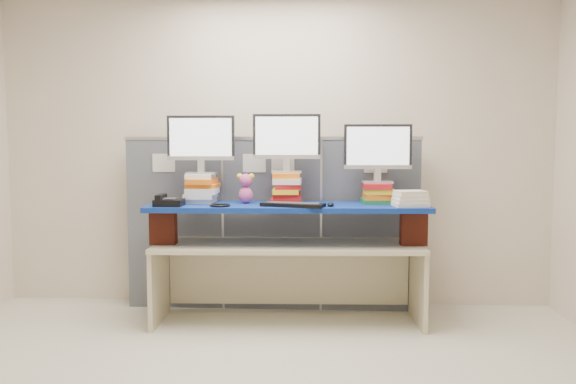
# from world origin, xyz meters

# --- Properties ---
(room) EXTENTS (5.00, 4.00, 2.80)m
(room) POSITION_xyz_m (0.00, 0.00, 1.40)
(room) COLOR beige
(room) RESTS_ON ground
(cubicle_partition) EXTENTS (2.60, 0.06, 1.53)m
(cubicle_partition) POSITION_xyz_m (-0.00, 1.78, 0.77)
(cubicle_partition) COLOR #51555F
(cubicle_partition) RESTS_ON ground
(desk) EXTENTS (2.18, 0.71, 0.66)m
(desk) POSITION_xyz_m (0.16, 1.40, 0.53)
(desk) COLOR beige
(desk) RESTS_ON ground
(brick_pier_left) EXTENTS (0.21, 0.12, 0.28)m
(brick_pier_left) POSITION_xyz_m (-0.84, 1.31, 0.80)
(brick_pier_left) COLOR maroon
(brick_pier_left) RESTS_ON desk
(brick_pier_right) EXTENTS (0.21, 0.12, 0.28)m
(brick_pier_right) POSITION_xyz_m (1.17, 1.38, 0.80)
(brick_pier_right) COLOR maroon
(brick_pier_right) RESTS_ON desk
(blue_board) EXTENTS (2.27, 0.64, 0.04)m
(blue_board) POSITION_xyz_m (0.16, 1.40, 0.96)
(blue_board) COLOR navy
(blue_board) RESTS_ON brick_pier_left
(book_stack_left) EXTENTS (0.27, 0.31, 0.24)m
(book_stack_left) POSITION_xyz_m (-0.56, 1.49, 1.10)
(book_stack_left) COLOR silver
(book_stack_left) RESTS_ON blue_board
(book_stack_center) EXTENTS (0.26, 0.31, 0.25)m
(book_stack_center) POSITION_xyz_m (0.15, 1.52, 1.10)
(book_stack_center) COLOR red
(book_stack_center) RESTS_ON blue_board
(book_stack_right) EXTENTS (0.26, 0.31, 0.17)m
(book_stack_right) POSITION_xyz_m (0.90, 1.55, 1.06)
(book_stack_right) COLOR #1B6631
(book_stack_right) RESTS_ON blue_board
(monitor_left) EXTENTS (0.56, 0.16, 0.48)m
(monitor_left) POSITION_xyz_m (-0.56, 1.49, 1.49)
(monitor_left) COLOR #B4B4B9
(monitor_left) RESTS_ON book_stack_left
(monitor_center) EXTENTS (0.56, 0.16, 0.48)m
(monitor_center) POSITION_xyz_m (0.15, 1.52, 1.50)
(monitor_center) COLOR #B4B4B9
(monitor_center) RESTS_ON book_stack_center
(monitor_right) EXTENTS (0.56, 0.16, 0.48)m
(monitor_right) POSITION_xyz_m (0.89, 1.54, 1.42)
(monitor_right) COLOR #B4B4B9
(monitor_right) RESTS_ON book_stack_right
(keyboard) EXTENTS (0.52, 0.30, 0.03)m
(keyboard) POSITION_xyz_m (0.21, 1.24, 0.99)
(keyboard) COLOR black
(keyboard) RESTS_ON blue_board
(mouse) EXTENTS (0.08, 0.11, 0.03)m
(mouse) POSITION_xyz_m (0.51, 1.26, 0.99)
(mouse) COLOR black
(mouse) RESTS_ON blue_board
(desk_phone) EXTENTS (0.22, 0.20, 0.09)m
(desk_phone) POSITION_xyz_m (-0.77, 1.22, 1.01)
(desk_phone) COLOR black
(desk_phone) RESTS_ON blue_board
(headset) EXTENTS (0.21, 0.21, 0.02)m
(headset) POSITION_xyz_m (-0.36, 1.22, 0.99)
(headset) COLOR black
(headset) RESTS_ON blue_board
(plush_toy) EXTENTS (0.14, 0.11, 0.25)m
(plush_toy) POSITION_xyz_m (-0.19, 1.47, 1.10)
(plush_toy) COLOR #D04F8E
(plush_toy) RESTS_ON blue_board
(binder_stack) EXTENTS (0.29, 0.25, 0.12)m
(binder_stack) POSITION_xyz_m (1.13, 1.32, 1.04)
(binder_stack) COLOR silver
(binder_stack) RESTS_ON blue_board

